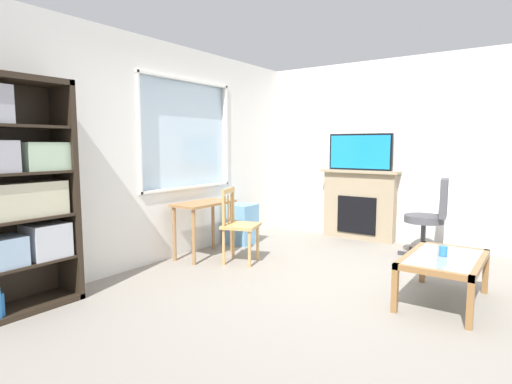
{
  "coord_description": "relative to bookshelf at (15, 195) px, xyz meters",
  "views": [
    {
      "loc": [
        -3.59,
        -1.62,
        1.42
      ],
      "look_at": [
        0.1,
        0.97,
        0.9
      ],
      "focal_mm": 29.06,
      "sensor_mm": 36.0,
      "label": 1
    }
  ],
  "objects": [
    {
      "name": "wooden_chair",
      "position": [
        2.25,
        -0.62,
        -0.54
      ],
      "size": [
        0.53,
        0.51,
        0.9
      ],
      "color": "tan",
      "rests_on": "ground"
    },
    {
      "name": "wall_right",
      "position": [
        4.45,
        -2.0,
        0.32
      ],
      "size": [
        0.12,
        4.69,
        2.64
      ],
      "primitive_type": "cube",
      "color": "white",
      "rests_on": "ground"
    },
    {
      "name": "sippy_cup",
      "position": [
        2.29,
        -2.91,
        -0.53
      ],
      "size": [
        0.07,
        0.07,
        0.09
      ],
      "primitive_type": "cylinder",
      "color": "#337FD6",
      "rests_on": "coffee_table"
    },
    {
      "name": "coffee_table",
      "position": [
        2.28,
        -2.93,
        -0.64
      ],
      "size": [
        1.01,
        0.62,
        0.43
      ],
      "color": "#8C9E99",
      "rests_on": "ground"
    },
    {
      "name": "tv",
      "position": [
        4.28,
        -1.35,
        0.31
      ],
      "size": [
        0.06,
        0.96,
        0.54
      ],
      "color": "black",
      "rests_on": "fireplace"
    },
    {
      "name": "ground",
      "position": [
        1.94,
        -2.0,
        -1.01
      ],
      "size": [
        5.91,
        5.49,
        0.02
      ],
      "primitive_type": "cube",
      "color": "gray"
    },
    {
      "name": "wall_back_with_window",
      "position": [
        1.89,
        0.24,
        0.28
      ],
      "size": [
        4.91,
        0.15,
        2.64
      ],
      "color": "white",
      "rests_on": "ground"
    },
    {
      "name": "plastic_drawer_unit",
      "position": [
        3.04,
        -0.06,
        -0.72
      ],
      "size": [
        0.35,
        0.4,
        0.57
      ],
      "primitive_type": "cube",
      "color": "#72ADDB",
      "rests_on": "ground"
    },
    {
      "name": "fireplace",
      "position": [
        4.3,
        -1.35,
        -0.48
      ],
      "size": [
        0.26,
        1.18,
        1.05
      ],
      "color": "tan",
      "rests_on": "ground"
    },
    {
      "name": "bookshelf",
      "position": [
        0.0,
        0.0,
        0.0
      ],
      "size": [
        0.9,
        0.38,
        1.98
      ],
      "color": "#2D2319",
      "rests_on": "ground"
    },
    {
      "name": "desk_under_window",
      "position": [
        2.21,
        -0.11,
        -0.44
      ],
      "size": [
        0.82,
        0.42,
        0.7
      ],
      "color": "#A37547",
      "rests_on": "ground"
    },
    {
      "name": "office_chair",
      "position": [
        3.86,
        -2.47,
        -0.45
      ],
      "size": [
        0.58,
        0.58,
        1.0
      ],
      "color": "#4C4C51",
      "rests_on": "ground"
    }
  ]
}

